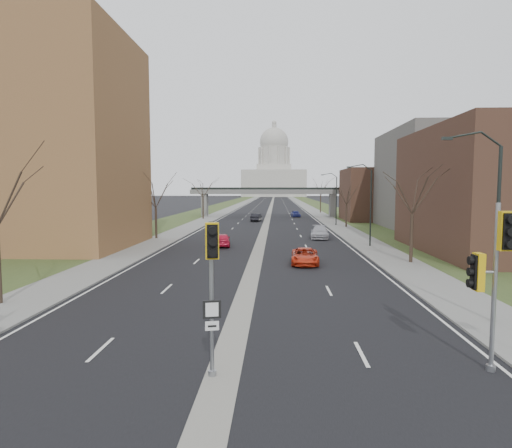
# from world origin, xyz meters

# --- Properties ---
(ground) EXTENTS (700.00, 700.00, 0.00)m
(ground) POSITION_xyz_m (0.00, 0.00, 0.00)
(ground) COLOR black
(ground) RESTS_ON ground
(road_surface) EXTENTS (20.00, 600.00, 0.01)m
(road_surface) POSITION_xyz_m (0.00, 150.00, 0.01)
(road_surface) COLOR black
(road_surface) RESTS_ON ground
(median_strip) EXTENTS (1.20, 600.00, 0.02)m
(median_strip) POSITION_xyz_m (0.00, 150.00, 0.00)
(median_strip) COLOR gray
(median_strip) RESTS_ON ground
(sidewalk_right) EXTENTS (4.00, 600.00, 0.12)m
(sidewalk_right) POSITION_xyz_m (12.00, 150.00, 0.06)
(sidewalk_right) COLOR gray
(sidewalk_right) RESTS_ON ground
(sidewalk_left) EXTENTS (4.00, 600.00, 0.12)m
(sidewalk_left) POSITION_xyz_m (-12.00, 150.00, 0.06)
(sidewalk_left) COLOR gray
(sidewalk_left) RESTS_ON ground
(grass_verge_right) EXTENTS (8.00, 600.00, 0.10)m
(grass_verge_right) POSITION_xyz_m (18.00, 150.00, 0.05)
(grass_verge_right) COLOR #2B3C1C
(grass_verge_right) RESTS_ON ground
(grass_verge_left) EXTENTS (8.00, 600.00, 0.10)m
(grass_verge_left) POSITION_xyz_m (-18.00, 150.00, 0.05)
(grass_verge_left) COLOR #2B3C1C
(grass_verge_left) RESTS_ON ground
(apartment_building) EXTENTS (25.00, 16.00, 22.00)m
(apartment_building) POSITION_xyz_m (-26.00, 30.00, 11.00)
(apartment_building) COLOR #8E6039
(apartment_building) RESTS_ON ground
(commercial_block_near) EXTENTS (16.00, 20.00, 12.00)m
(commercial_block_near) POSITION_xyz_m (24.00, 28.00, 6.00)
(commercial_block_near) COLOR #452B20
(commercial_block_near) RESTS_ON ground
(commercial_block_mid) EXTENTS (18.00, 22.00, 15.00)m
(commercial_block_mid) POSITION_xyz_m (28.00, 52.00, 7.50)
(commercial_block_mid) COLOR #605D57
(commercial_block_mid) RESTS_ON ground
(commercial_block_far) EXTENTS (14.00, 14.00, 10.00)m
(commercial_block_far) POSITION_xyz_m (22.00, 70.00, 5.00)
(commercial_block_far) COLOR #452B20
(commercial_block_far) RESTS_ON ground
(pedestrian_bridge) EXTENTS (34.00, 3.00, 6.45)m
(pedestrian_bridge) POSITION_xyz_m (0.00, 80.00, 4.84)
(pedestrian_bridge) COLOR slate
(pedestrian_bridge) RESTS_ON ground
(capitol) EXTENTS (48.00, 42.00, 55.75)m
(capitol) POSITION_xyz_m (0.00, 320.00, 18.60)
(capitol) COLOR beige
(capitol) RESTS_ON ground
(streetlight_near) EXTENTS (2.61, 0.20, 8.70)m
(streetlight_near) POSITION_xyz_m (10.99, 6.00, 6.95)
(streetlight_near) COLOR black
(streetlight_near) RESTS_ON sidewalk_right
(streetlight_mid) EXTENTS (2.61, 0.20, 8.70)m
(streetlight_mid) POSITION_xyz_m (10.99, 32.00, 6.95)
(streetlight_mid) COLOR black
(streetlight_mid) RESTS_ON sidewalk_right
(streetlight_far) EXTENTS (2.61, 0.20, 8.70)m
(streetlight_far) POSITION_xyz_m (10.99, 58.00, 6.95)
(streetlight_far) COLOR black
(streetlight_far) RESTS_ON sidewalk_right
(tree_left_b) EXTENTS (6.75, 6.75, 8.81)m
(tree_left_b) POSITION_xyz_m (-13.00, 38.00, 6.23)
(tree_left_b) COLOR #382B21
(tree_left_b) RESTS_ON sidewalk_left
(tree_left_c) EXTENTS (7.65, 7.65, 9.99)m
(tree_left_c) POSITION_xyz_m (-13.00, 72.00, 7.04)
(tree_left_c) COLOR #382B21
(tree_left_c) RESTS_ON sidewalk_left
(tree_right_a) EXTENTS (7.20, 7.20, 9.40)m
(tree_right_a) POSITION_xyz_m (13.00, 22.00, 6.64)
(tree_right_a) COLOR #382B21
(tree_right_a) RESTS_ON sidewalk_right
(tree_right_b) EXTENTS (6.30, 6.30, 8.22)m
(tree_right_b) POSITION_xyz_m (13.00, 55.00, 5.82)
(tree_right_b) COLOR #382B21
(tree_right_b) RESTS_ON sidewalk_right
(tree_right_c) EXTENTS (7.65, 7.65, 9.99)m
(tree_right_c) POSITION_xyz_m (13.00, 95.00, 7.04)
(tree_right_c) COLOR #382B21
(tree_right_c) RESTS_ON sidewalk_right
(signal_pole_median) EXTENTS (0.65, 0.87, 5.20)m
(signal_pole_median) POSITION_xyz_m (-0.28, -0.38, 3.62)
(signal_pole_median) COLOR gray
(signal_pole_median) RESTS_ON ground
(signal_pole_right) EXTENTS (1.03, 1.01, 5.77)m
(signal_pole_right) POSITION_xyz_m (8.92, 0.52, 3.78)
(signal_pole_right) COLOR gray
(signal_pole_right) RESTS_ON ground
(car_left_near) EXTENTS (2.22, 4.43, 1.45)m
(car_left_near) POSITION_xyz_m (-4.04, 31.75, 0.72)
(car_left_near) COLOR red
(car_left_near) RESTS_ON ground
(car_left_far) EXTENTS (2.05, 4.73, 1.51)m
(car_left_far) POSITION_xyz_m (-2.00, 67.29, 0.76)
(car_left_far) COLOR black
(car_left_far) RESTS_ON ground
(car_right_near) EXTENTS (2.40, 4.84, 1.32)m
(car_right_near) POSITION_xyz_m (4.16, 21.28, 0.66)
(car_right_near) COLOR red
(car_right_near) RESTS_ON ground
(car_right_mid) EXTENTS (2.64, 5.48, 1.54)m
(car_right_mid) POSITION_xyz_m (7.22, 39.66, 0.77)
(car_right_mid) COLOR #A8A8B0
(car_right_mid) RESTS_ON ground
(car_right_far) EXTENTS (2.25, 4.44, 1.45)m
(car_right_far) POSITION_xyz_m (6.03, 79.95, 0.72)
(car_right_far) COLOR navy
(car_right_far) RESTS_ON ground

